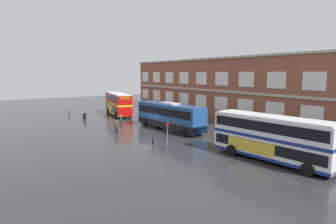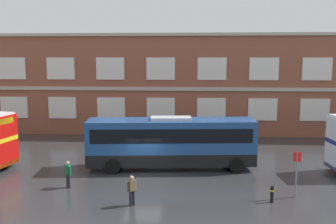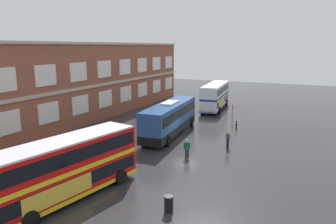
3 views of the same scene
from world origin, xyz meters
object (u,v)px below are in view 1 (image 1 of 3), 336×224
touring_coach (170,116)px  double_decker_near (118,104)px  second_passenger (121,120)px  waiting_passenger (116,126)px  safety_bollard_east (69,113)px  double_decker_middle (271,138)px  station_litter_bin (85,116)px  bus_stand_flag (167,132)px  safety_bollard_west (153,141)px

touring_coach → double_decker_near: bearing=-179.0°
double_decker_near → second_passenger: size_ratio=6.64×
waiting_passenger → safety_bollard_east: size_ratio=1.79×
double_decker_middle → touring_coach: (-16.68, 0.25, -0.24)m
waiting_passenger → station_litter_bin: bearing=179.8°
bus_stand_flag → safety_bollard_east: bus_stand_flag is taller
touring_coach → station_litter_bin: 17.18m
touring_coach → waiting_passenger: bearing=-103.7°
touring_coach → station_litter_bin: (-15.56, -7.13, -1.39)m
double_decker_middle → safety_bollard_west: bearing=-150.8°
waiting_passenger → safety_bollard_west: 7.81m
double_decker_middle → waiting_passenger: size_ratio=6.59×
station_litter_bin → safety_bollard_east: (-5.82, -1.14, -0.03)m
double_decker_near → safety_bollard_west: (22.99, -5.93, -1.66)m
double_decker_near → waiting_passenger: 16.78m
double_decker_middle → station_litter_bin: size_ratio=10.88×
double_decker_near → double_decker_middle: (33.67, 0.05, 0.00)m
safety_bollard_east → touring_coach: bearing=21.1°
bus_stand_flag → station_litter_bin: size_ratio=2.62×
station_litter_bin → safety_bollard_west: 21.58m
second_passenger → station_litter_bin: second_passenger is taller
touring_coach → safety_bollard_east: 22.97m
double_decker_near → touring_coach: double_decker_near is taller
second_passenger → station_litter_bin: (-9.41, -2.57, -0.41)m
bus_stand_flag → station_litter_bin: 23.19m
safety_bollard_west → safety_bollard_east: (-27.38, -2.04, 0.00)m
double_decker_near → safety_bollard_east: double_decker_near is taller
double_decker_middle → safety_bollard_east: (-38.06, -8.02, -1.66)m
double_decker_middle → safety_bollard_west: double_decker_middle is taller
waiting_passenger → second_passenger: (-4.41, 2.62, 0.00)m
double_decker_near → waiting_passenger: bearing=-24.3°
bus_stand_flag → station_litter_bin: bearing=-175.6°
double_decker_near → station_litter_bin: 7.17m
waiting_passenger → station_litter_bin: waiting_passenger is taller
touring_coach → bus_stand_flag: (7.52, -5.34, -0.27)m
touring_coach → bus_stand_flag: bearing=-35.4°
double_decker_near → waiting_passenger: size_ratio=6.64×
second_passenger → touring_coach: bearing=36.5°
second_passenger → safety_bollard_west: second_passenger is taller
touring_coach → waiting_passenger: (-1.75, -7.18, -0.98)m
bus_stand_flag → double_decker_middle: bearing=29.1°
bus_stand_flag → safety_bollard_west: (-1.53, -0.88, -1.14)m
double_decker_middle → safety_bollard_west: 12.35m
double_decker_near → second_passenger: 11.72m
double_decker_near → safety_bollard_west: size_ratio=11.88×
second_passenger → bus_stand_flag: (13.68, -0.78, 0.70)m
waiting_passenger → station_litter_bin: (-13.82, 0.05, -0.41)m
bus_stand_flag → safety_bollard_west: bearing=-150.0°
bus_stand_flag → safety_bollard_west: size_ratio=2.84×
station_litter_bin → safety_bollard_west: bearing=2.4°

